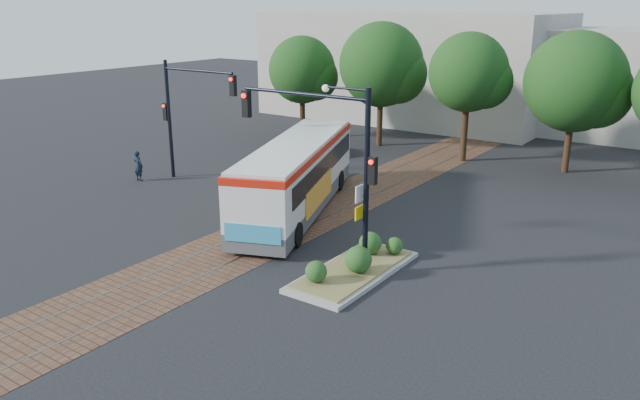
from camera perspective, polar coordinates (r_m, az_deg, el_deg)
The scene contains 10 objects.
ground at distance 24.44m, azimuth -5.23°, elevation -3.29°, with size 120.00×120.00×0.00m, color black.
trackbed at distance 27.42m, azimuth 0.17°, elevation -0.86°, with size 3.60×40.00×0.02m.
tree_row at distance 36.62m, azimuth 13.23°, elevation 11.10°, with size 26.40×5.60×7.67m.
warehouses at distance 48.83m, azimuth 16.87°, elevation 11.09°, with size 40.00×13.00×8.00m.
city_bus at distance 26.84m, azimuth -2.11°, elevation 2.49°, with size 6.41×11.46×3.05m.
traffic_island at distance 21.00m, azimuth 3.29°, elevation -5.86°, with size 2.20×5.20×1.13m.
signal_pole_main at distance 20.38m, azimuth 1.32°, elevation 4.77°, with size 5.49×0.46×6.00m.
signal_pole_left at distance 31.94m, azimuth -12.36°, elevation 8.49°, with size 4.99×0.34×6.00m.
officer at distance 33.06m, azimuth -16.27°, elevation 3.01°, with size 0.56×0.37×1.55m, color black.
parked_car at distance 37.79m, azimuth -0.27°, elevation 5.18°, with size 1.64×4.03×1.17m, color black.
Camera 1 is at (14.93, -17.32, 8.64)m, focal length 35.00 mm.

